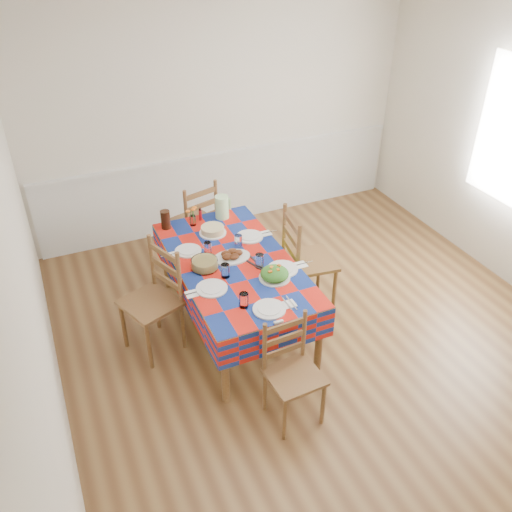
% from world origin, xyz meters
% --- Properties ---
extents(room, '(4.58, 5.08, 2.78)m').
position_xyz_m(room, '(0.00, 0.00, 1.35)').
color(room, brown).
rests_on(room, ground).
extents(wainscot, '(4.41, 0.06, 0.92)m').
position_xyz_m(wainscot, '(0.00, 2.48, 0.49)').
color(wainscot, silver).
rests_on(wainscot, room).
extents(dining_table, '(0.99, 1.85, 0.72)m').
position_xyz_m(dining_table, '(-0.63, 0.59, 0.64)').
color(dining_table, brown).
rests_on(dining_table, room).
extents(setting_near_head, '(0.42, 0.28, 0.13)m').
position_xyz_m(setting_near_head, '(-0.68, -0.11, 0.75)').
color(setting_near_head, silver).
rests_on(setting_near_head, dining_table).
extents(setting_left_near, '(0.48, 0.28, 0.13)m').
position_xyz_m(setting_left_near, '(-0.89, 0.32, 0.75)').
color(setting_left_near, silver).
rests_on(setting_left_near, dining_table).
extents(setting_left_far, '(0.44, 0.26, 0.12)m').
position_xyz_m(setting_left_far, '(-0.90, 0.86, 0.74)').
color(setting_left_far, silver).
rests_on(setting_left_far, dining_table).
extents(setting_right_near, '(0.50, 0.29, 0.13)m').
position_xyz_m(setting_right_near, '(-0.35, 0.34, 0.75)').
color(setting_right_near, silver).
rests_on(setting_right_near, dining_table).
extents(setting_right_far, '(0.48, 0.28, 0.12)m').
position_xyz_m(setting_right_far, '(-0.40, 0.86, 0.75)').
color(setting_right_far, silver).
rests_on(setting_right_far, dining_table).
extents(meat_platter, '(0.34, 0.24, 0.07)m').
position_xyz_m(meat_platter, '(-0.63, 0.64, 0.74)').
color(meat_platter, silver).
rests_on(meat_platter, dining_table).
extents(salad_platter, '(0.27, 0.27, 0.11)m').
position_xyz_m(salad_platter, '(-0.41, 0.21, 0.76)').
color(salad_platter, silver).
rests_on(salad_platter, dining_table).
extents(pasta_bowl, '(0.23, 0.23, 0.08)m').
position_xyz_m(pasta_bowl, '(-0.90, 0.59, 0.76)').
color(pasta_bowl, white).
rests_on(pasta_bowl, dining_table).
extents(cake, '(0.26, 0.26, 0.07)m').
position_xyz_m(cake, '(-0.64, 1.11, 0.75)').
color(cake, silver).
rests_on(cake, dining_table).
extents(serving_utensils, '(0.13, 0.28, 0.01)m').
position_xyz_m(serving_utensils, '(-0.48, 0.48, 0.72)').
color(serving_utensils, black).
rests_on(serving_utensils, dining_table).
extents(flower_vase, '(0.12, 0.10, 0.20)m').
position_xyz_m(flower_vase, '(-0.76, 1.34, 0.80)').
color(flower_vase, white).
rests_on(flower_vase, dining_table).
extents(hot_sauce, '(0.03, 0.03, 0.13)m').
position_xyz_m(hot_sauce, '(-0.66, 1.40, 0.78)').
color(hot_sauce, '#AE0D16').
rests_on(hot_sauce, dining_table).
extents(green_pitcher, '(0.14, 0.14, 0.23)m').
position_xyz_m(green_pitcher, '(-0.44, 1.37, 0.83)').
color(green_pitcher, '#BEF2AA').
rests_on(green_pitcher, dining_table).
extents(tea_pitcher, '(0.09, 0.09, 0.18)m').
position_xyz_m(tea_pitcher, '(-1.02, 1.39, 0.81)').
color(tea_pitcher, black).
rests_on(tea_pitcher, dining_table).
extents(name_card, '(0.07, 0.02, 0.02)m').
position_xyz_m(name_card, '(-0.63, -0.32, 0.73)').
color(name_card, silver).
rests_on(name_card, dining_table).
extents(chair_near, '(0.41, 0.39, 0.88)m').
position_xyz_m(chair_near, '(-0.63, -0.57, 0.43)').
color(chair_near, brown).
rests_on(chair_near, room).
extents(chair_far, '(0.53, 0.52, 0.99)m').
position_xyz_m(chair_far, '(-0.62, 1.75, 0.49)').
color(chair_far, brown).
rests_on(chair_far, room).
extents(chair_left, '(0.56, 0.57, 1.01)m').
position_xyz_m(chair_left, '(-1.36, 0.60, 0.50)').
color(chair_left, brown).
rests_on(chair_left, room).
extents(chair_right, '(0.50, 0.52, 1.05)m').
position_xyz_m(chair_right, '(0.10, 0.59, 0.52)').
color(chair_right, brown).
rests_on(chair_right, room).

